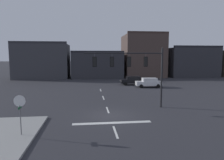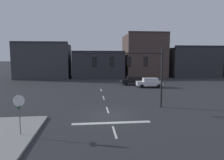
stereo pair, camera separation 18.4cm
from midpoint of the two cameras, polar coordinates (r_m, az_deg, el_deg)
ground_plane at (r=18.69m, az=-0.94°, el=-9.98°), size 400.00×400.00×0.00m
stop_bar_paint at (r=16.79m, az=-0.26°, el=-11.92°), size 6.40×0.50×0.01m
lane_centreline at (r=20.60m, az=-1.49°, el=-8.38°), size 0.16×26.40×0.01m
signal_mast_near_side at (r=20.83m, az=6.10°, el=3.99°), size 8.08×0.36×6.24m
stop_sign at (r=14.80m, az=-24.76°, el=-6.50°), size 0.76×0.64×2.83m
car_lot_nearside at (r=35.62m, az=10.16°, el=-0.65°), size 4.53×2.10×1.61m
car_lot_middle at (r=38.28m, az=5.63°, el=-0.07°), size 4.47×1.95×1.61m
building_row at (r=54.41m, az=9.37°, el=5.19°), size 62.98×11.39×11.16m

